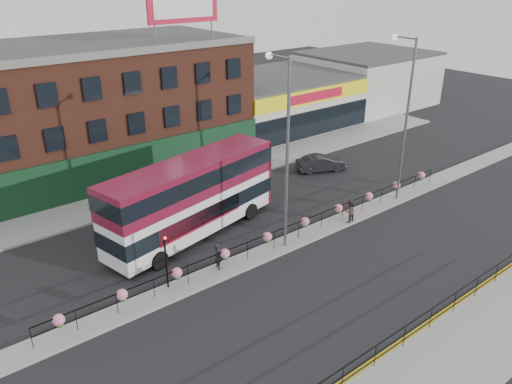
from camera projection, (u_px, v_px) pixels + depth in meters
ground at (286, 245)px, 30.69m from camera, size 120.00×120.00×0.00m
south_pavement at (466, 351)px, 22.10m from camera, size 60.00×4.00×0.15m
north_pavement at (185, 183)px, 39.23m from camera, size 60.00×4.00×0.15m
median at (286, 244)px, 30.66m from camera, size 60.00×1.60×0.15m
yellow_line_inner at (421, 325)px, 23.77m from camera, size 60.00×0.10×0.01m
yellow_line_outer at (425, 327)px, 23.64m from camera, size 60.00×0.10×0.01m
brick_building at (88, 108)px, 40.56m from camera, size 25.00×12.21×10.30m
supermarket at (275, 101)px, 52.87m from camera, size 15.00×12.25×5.30m
warehouse_east at (366, 78)px, 61.08m from camera, size 14.50×12.00×6.30m
billboard at (183, 2)px, 37.37m from camera, size 6.00×0.29×4.40m
median_railing at (287, 230)px, 30.26m from camera, size 30.04×0.56×1.23m
south_railing at (405, 331)px, 21.96m from camera, size 20.04×0.05×1.12m
double_decker_bus at (192, 191)px, 30.63m from camera, size 12.62×5.38×4.98m
car at (321, 163)px, 41.54m from camera, size 4.49×5.19×1.36m
pedestrian_a at (218, 256)px, 27.74m from camera, size 0.62×0.45×1.57m
pedestrian_b at (349, 211)px, 32.82m from camera, size 0.88×0.73×1.61m
lamp_column_west at (284, 139)px, 27.81m from camera, size 0.40×1.98×11.28m
lamp_column_east at (404, 107)px, 33.94m from camera, size 0.41×2.00×11.39m
traffic_light_median at (165, 249)px, 25.43m from camera, size 0.15×0.28×3.65m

